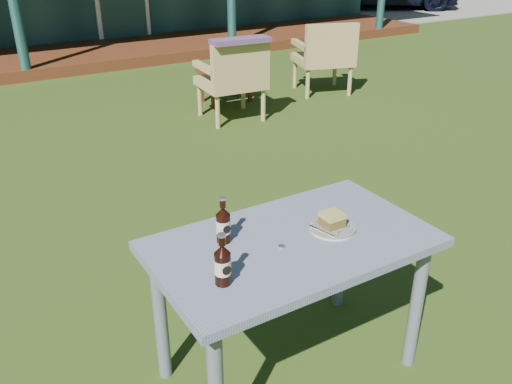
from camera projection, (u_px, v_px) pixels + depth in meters
ground at (161, 227)px, 3.84m from camera, size 80.00×80.00×0.00m
gravel_strip at (393, 3)px, 15.26m from camera, size 9.00×6.00×0.02m
cafe_table at (292, 260)px, 2.34m from camera, size 1.20×0.70×0.72m
plate at (332, 228)px, 2.37m from camera, size 0.20×0.20×0.01m
cake_slice at (332, 219)px, 2.36m from camera, size 0.09×0.09×0.06m
fork at (322, 231)px, 2.33m from camera, size 0.04×0.14×0.00m
cola_bottle_near at (223, 224)px, 2.25m from camera, size 0.06×0.06×0.21m
cola_bottle_far at (223, 264)px, 1.98m from camera, size 0.06×0.06×0.21m
bottle_cap at (282, 246)px, 2.24m from camera, size 0.03×0.03×0.01m
armchair_left at (234, 76)px, 5.76m from camera, size 0.68×0.64×0.86m
armchair_right at (326, 54)px, 6.72m from camera, size 0.81×0.79×0.89m
floral_throw at (240, 40)px, 5.45m from camera, size 0.63×0.25×0.05m
side_table at (225, 74)px, 6.46m from camera, size 0.60×0.40×0.40m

